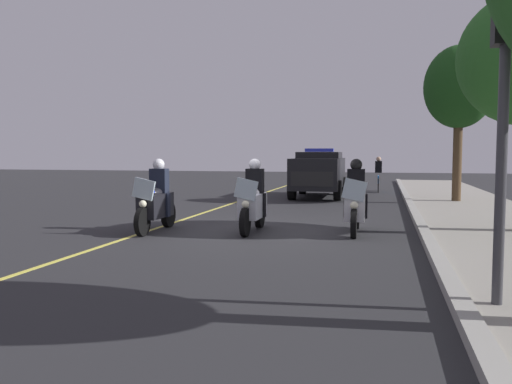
# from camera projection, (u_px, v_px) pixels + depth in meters

# --- Properties ---
(ground_plane) EXTENTS (80.00, 80.00, 0.00)m
(ground_plane) POSITION_uv_depth(u_px,v_px,m) (252.00, 231.00, 12.55)
(ground_plane) COLOR #28282B
(curb_strip) EXTENTS (48.00, 0.24, 0.15)m
(curb_strip) POSITION_uv_depth(u_px,v_px,m) (425.00, 233.00, 11.62)
(curb_strip) COLOR #9E9B93
(curb_strip) RESTS_ON ground
(lane_stripe_center) EXTENTS (48.00, 0.12, 0.01)m
(lane_stripe_center) POSITION_uv_depth(u_px,v_px,m) (160.00, 227.00, 13.12)
(lane_stripe_center) COLOR #E0D14C
(lane_stripe_center) RESTS_ON ground
(police_motorcycle_lead_left) EXTENTS (2.14, 0.56, 1.72)m
(police_motorcycle_lead_left) POSITION_uv_depth(u_px,v_px,m) (156.00, 202.00, 12.38)
(police_motorcycle_lead_left) COLOR black
(police_motorcycle_lead_left) RESTS_ON ground
(police_motorcycle_lead_right) EXTENTS (2.14, 0.56, 1.72)m
(police_motorcycle_lead_right) POSITION_uv_depth(u_px,v_px,m) (253.00, 202.00, 12.32)
(police_motorcycle_lead_right) COLOR black
(police_motorcycle_lead_right) RESTS_ON ground
(police_motorcycle_trailing) EXTENTS (2.14, 0.56, 1.72)m
(police_motorcycle_trailing) POSITION_uv_depth(u_px,v_px,m) (355.00, 203.00, 12.09)
(police_motorcycle_trailing) COLOR black
(police_motorcycle_trailing) RESTS_ON ground
(police_suv) EXTENTS (4.93, 2.13, 2.05)m
(police_suv) POSITION_uv_depth(u_px,v_px,m) (319.00, 172.00, 22.17)
(police_suv) COLOR black
(police_suv) RESTS_ON ground
(cyclist_background) EXTENTS (1.76, 0.32, 1.69)m
(cyclist_background) POSITION_uv_depth(u_px,v_px,m) (378.00, 174.00, 25.12)
(cyclist_background) COLOR black
(cyclist_background) RESTS_ON ground
(traffic_light) EXTENTS (0.38, 0.28, 3.82)m
(traffic_light) POSITION_uv_depth(u_px,v_px,m) (505.00, 60.00, 5.86)
(traffic_light) COLOR #38383D
(traffic_light) RESTS_ON sidewalk_strip
(tree_far_back) EXTENTS (2.51, 2.51, 5.66)m
(tree_far_back) POSITION_uv_depth(u_px,v_px,m) (459.00, 88.00, 19.05)
(tree_far_back) COLOR #4C3823
(tree_far_back) RESTS_ON sidewalk_strip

